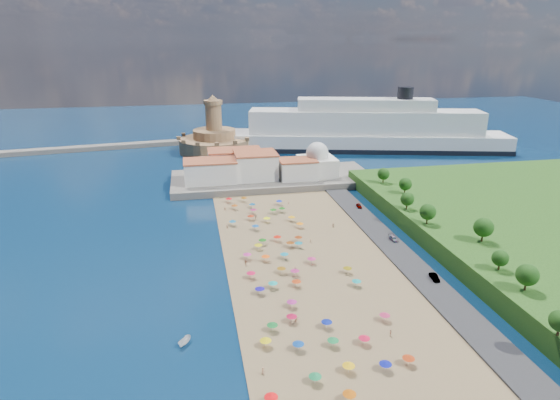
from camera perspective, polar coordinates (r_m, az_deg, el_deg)
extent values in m
plane|color=#071938|center=(143.40, 0.34, -6.33)|extent=(700.00, 700.00, 0.00)
cube|color=#59544C|center=(211.83, -0.89, 2.59)|extent=(90.00, 36.00, 3.00)
cube|color=#59544C|center=(243.01, -7.48, 4.51)|extent=(18.00, 70.00, 2.40)
cube|color=#59544C|center=(298.60, -27.30, 5.28)|extent=(199.03, 34.77, 2.60)
cube|color=silver|center=(203.46, -8.49, 3.45)|extent=(22.00, 14.00, 9.00)
cube|color=silver|center=(206.84, -2.99, 4.17)|extent=(18.00, 16.00, 11.00)
cube|color=silver|center=(206.62, 2.14, 3.74)|extent=(16.00, 12.00, 8.00)
cube|color=silver|center=(217.61, -5.53, 4.72)|extent=(24.00, 14.00, 10.00)
cube|color=silver|center=(212.77, 4.52, 4.15)|extent=(16.00, 16.00, 8.00)
sphere|color=silver|center=(211.32, 4.57, 5.72)|extent=(10.00, 10.00, 10.00)
cylinder|color=silver|center=(210.48, 4.59, 6.72)|extent=(1.20, 1.20, 1.60)
cylinder|color=#A37C51|center=(271.53, -7.95, 6.63)|extent=(40.00, 40.00, 8.00)
cylinder|color=#A37C51|center=(270.23, -8.01, 7.98)|extent=(24.00, 24.00, 5.00)
cylinder|color=#A37C51|center=(268.61, -8.10, 9.97)|extent=(9.00, 9.00, 14.00)
cylinder|color=#A37C51|center=(267.47, -8.19, 11.70)|extent=(10.40, 10.40, 2.40)
cone|color=#A37C51|center=(267.14, -8.21, 12.27)|extent=(6.00, 6.00, 3.00)
cube|color=black|center=(279.31, 10.08, 6.31)|extent=(166.50, 63.03, 2.66)
cube|color=silver|center=(278.56, 10.12, 7.03)|extent=(165.43, 62.41, 9.86)
cube|color=silver|center=(276.45, 10.26, 9.36)|extent=(132.45, 50.35, 13.15)
cube|color=silver|center=(275.02, 10.38, 11.38)|extent=(78.17, 33.10, 6.58)
cylinder|color=black|center=(277.98, 15.05, 12.50)|extent=(8.77, 8.77, 6.58)
cylinder|color=gray|center=(143.75, -2.66, -5.73)|extent=(0.07, 0.07, 2.00)
cone|color=#CDC20B|center=(143.37, -2.66, -5.41)|extent=(2.50, 2.50, 0.60)
cylinder|color=gray|center=(90.91, 8.44, -22.64)|extent=(0.07, 0.07, 2.00)
cone|color=#C55708|center=(90.32, 8.47, -22.21)|extent=(2.50, 2.50, 0.60)
cylinder|color=gray|center=(125.12, 9.30, -9.98)|extent=(0.07, 0.07, 2.00)
cone|color=#109493|center=(124.69, 9.32, -9.62)|extent=(2.50, 2.50, 0.60)
cylinder|color=gray|center=(165.48, 1.43, -2.30)|extent=(0.07, 0.07, 2.00)
cone|color=#F2A80D|center=(165.15, 1.43, -2.01)|extent=(2.50, 2.50, 0.60)
cylinder|color=gray|center=(145.21, 1.23, -5.45)|extent=(0.07, 0.07, 2.00)
cone|color=#7C370B|center=(144.84, 1.24, -5.13)|extent=(2.50, 2.50, 0.60)
cylinder|color=gray|center=(181.62, -0.10, -0.32)|extent=(0.07, 0.07, 2.00)
cone|color=#0E28BB|center=(181.33, -0.10, -0.05)|extent=(2.50, 2.50, 0.60)
cylinder|color=gray|center=(89.52, -1.09, -23.18)|extent=(0.07, 0.07, 2.00)
cone|color=#FC0B0F|center=(88.92, -1.09, -22.75)|extent=(2.50, 2.50, 0.60)
cylinder|color=gray|center=(159.84, 2.43, -3.10)|extent=(0.07, 0.07, 2.00)
cone|color=orange|center=(159.51, 2.44, -2.80)|extent=(2.50, 2.50, 0.60)
cylinder|color=gray|center=(166.64, -3.58, -2.18)|extent=(0.07, 0.07, 2.00)
cone|color=#AC290D|center=(166.32, -3.59, -1.89)|extent=(2.50, 2.50, 0.60)
cylinder|color=gray|center=(100.85, 15.37, -18.38)|extent=(0.07, 0.07, 2.00)
cone|color=#B9340E|center=(100.31, 15.41, -17.97)|extent=(2.50, 2.50, 0.60)
cylinder|color=gray|center=(114.85, 1.44, -12.56)|extent=(0.07, 0.07, 2.00)
cone|color=#A1227A|center=(114.38, 1.45, -12.18)|extent=(2.50, 2.50, 0.60)
cylinder|color=gray|center=(162.42, -5.80, -2.82)|extent=(0.07, 0.07, 2.00)
cone|color=#106499|center=(162.09, -5.81, -2.52)|extent=(2.50, 2.50, 0.60)
cylinder|color=gray|center=(120.21, -2.47, -11.02)|extent=(0.07, 0.07, 2.00)
cone|color=#170B9B|center=(119.76, -2.48, -10.65)|extent=(2.50, 2.50, 0.60)
cylinder|color=gray|center=(98.42, 12.71, -19.19)|extent=(0.07, 0.07, 2.00)
cone|color=#0B1397|center=(97.87, 12.75, -18.78)|extent=(2.50, 2.50, 0.60)
cylinder|color=gray|center=(185.79, -4.42, 0.07)|extent=(0.07, 0.07, 2.00)
cone|color=#8B4E0C|center=(185.50, -4.43, 0.33)|extent=(2.50, 2.50, 0.60)
cylinder|color=gray|center=(131.26, 8.22, -8.46)|extent=(0.07, 0.07, 2.00)
cone|color=#816F0B|center=(130.85, 8.24, -8.11)|extent=(2.50, 2.50, 0.60)
cylinder|color=gray|center=(185.32, -6.25, -0.04)|extent=(0.07, 0.07, 2.00)
cone|color=red|center=(185.03, -6.26, 0.23)|extent=(2.50, 2.50, 0.60)
cylinder|color=gray|center=(109.60, 1.43, -14.26)|extent=(0.07, 0.07, 2.00)
cone|color=#A70D32|center=(109.11, 1.44, -13.87)|extent=(2.50, 2.50, 0.60)
cylinder|color=gray|center=(102.83, 6.47, -16.91)|extent=(0.07, 0.07, 2.00)
cone|color=#167C3C|center=(102.31, 6.49, -16.50)|extent=(2.50, 2.50, 0.60)
cylinder|color=gray|center=(157.97, -3.01, -3.39)|extent=(0.07, 0.07, 2.00)
cone|color=#0C489D|center=(157.63, -3.01, -3.08)|extent=(2.50, 2.50, 0.60)
cylinder|color=gray|center=(127.64, -3.55, -9.13)|extent=(0.07, 0.07, 2.00)
cone|color=#CF1041|center=(127.22, -3.56, -8.77)|extent=(2.50, 2.50, 0.60)
cylinder|color=gray|center=(172.46, -0.82, -1.39)|extent=(0.07, 0.07, 2.00)
cone|color=#146C13|center=(172.15, -0.82, -1.11)|extent=(2.50, 2.50, 0.60)
cylinder|color=gray|center=(101.32, 2.24, -17.40)|extent=(0.07, 0.07, 2.00)
cone|color=#0B3D96|center=(100.79, 2.25, -16.99)|extent=(2.50, 2.50, 0.60)
cylinder|color=gray|center=(145.08, 2.29, -5.49)|extent=(0.07, 0.07, 2.00)
cone|color=#0F7690|center=(144.70, 2.29, -5.16)|extent=(2.50, 2.50, 0.60)
cylinder|color=gray|center=(135.43, 3.87, -7.39)|extent=(0.07, 0.07, 2.00)
cone|color=#BA276A|center=(135.03, 3.88, -7.05)|extent=(2.50, 2.50, 0.60)
cylinder|color=gray|center=(128.67, 1.83, -8.86)|extent=(0.07, 0.07, 2.00)
cone|color=#B3266E|center=(128.25, 1.84, -8.50)|extent=(2.50, 2.50, 0.60)
cylinder|color=gray|center=(112.57, 12.64, -13.79)|extent=(0.07, 0.07, 2.00)
cone|color=#B72755|center=(112.09, 12.67, -13.40)|extent=(2.50, 2.50, 0.60)
cylinder|color=gray|center=(93.76, 4.30, -20.93)|extent=(0.07, 0.07, 2.00)
cone|color=#157840|center=(93.19, 4.31, -20.51)|extent=(2.50, 2.50, 0.60)
cylinder|color=gray|center=(178.46, -3.39, -0.71)|extent=(0.07, 0.07, 2.00)
cone|color=navy|center=(178.16, -3.40, -0.44)|extent=(2.50, 2.50, 0.60)
cylinder|color=gray|center=(137.87, 0.53, -6.84)|extent=(0.07, 0.07, 2.00)
cone|color=#10809A|center=(137.48, 0.53, -6.51)|extent=(2.50, 2.50, 0.60)
cylinder|color=gray|center=(129.81, 0.17, -8.58)|extent=(0.07, 0.07, 2.00)
cone|color=#8E5D0C|center=(129.40, 0.17, -8.23)|extent=(2.50, 2.50, 0.60)
cylinder|color=gray|center=(102.22, -1.76, -17.03)|extent=(0.07, 0.07, 2.00)
cone|color=yellow|center=(101.69, -1.77, -16.62)|extent=(2.50, 2.50, 0.60)
cylinder|color=gray|center=(149.33, -0.34, -4.73)|extent=(0.07, 0.07, 2.00)
cone|color=red|center=(148.97, -0.34, -4.41)|extent=(2.50, 2.50, 0.60)
cylinder|color=gray|center=(122.59, -0.87, -10.36)|extent=(0.07, 0.07, 2.00)
cone|color=#119D95|center=(122.15, -0.88, -9.99)|extent=(2.50, 2.50, 0.60)
cylinder|color=gray|center=(149.20, 2.25, -4.77)|extent=(0.07, 0.07, 2.00)
cone|color=maroon|center=(148.84, 2.25, -4.45)|extent=(2.50, 2.50, 0.60)
cylinder|color=gray|center=(104.34, 10.22, -16.52)|extent=(0.07, 0.07, 2.00)
cone|color=red|center=(103.82, 10.25, -16.12)|extent=(2.50, 2.50, 0.60)
cylinder|color=gray|center=(108.24, 5.71, -14.84)|extent=(0.07, 0.07, 2.00)
cone|color=#0B1C8F|center=(107.75, 5.72, -14.44)|extent=(2.50, 2.50, 0.60)
cylinder|color=gray|center=(123.47, 2.01, -10.14)|extent=(0.07, 0.07, 2.00)
cone|color=#BC370F|center=(123.04, 2.02, -9.77)|extent=(2.50, 2.50, 0.60)
cylinder|color=gray|center=(138.02, -4.01, -6.86)|extent=(0.07, 0.07, 2.00)
cone|color=#C32984|center=(137.63, -4.02, -6.53)|extent=(2.50, 2.50, 0.60)
cylinder|color=gray|center=(147.18, -2.14, -5.11)|extent=(0.07, 0.07, 2.00)
cone|color=#116212|center=(146.81, -2.15, -4.79)|extent=(2.50, 2.50, 0.60)
cylinder|color=gray|center=(106.76, -0.94, -15.27)|extent=(0.07, 0.07, 2.00)
cone|color=#126927|center=(106.26, -0.95, -14.86)|extent=(2.50, 2.50, 0.60)
cylinder|color=gray|center=(96.79, 8.36, -19.63)|extent=(0.07, 0.07, 2.00)
cone|color=#EFB30D|center=(96.23, 8.38, -19.21)|extent=(2.50, 2.50, 0.60)
cylinder|color=gray|center=(136.54, -1.77, -7.12)|extent=(0.07, 0.07, 2.00)
cone|color=#FF550B|center=(136.15, -1.77, -6.78)|extent=(2.50, 2.50, 0.60)
cylinder|color=gray|center=(177.58, -5.55, -0.87)|extent=(0.07, 0.07, 2.00)
cone|color=#94420D|center=(177.28, -5.56, -0.60)|extent=(2.50, 2.50, 0.60)
cylinder|color=gray|center=(173.88, 0.24, -1.22)|extent=(0.07, 0.07, 2.00)
cone|color=#166D13|center=(173.58, 0.24, -0.94)|extent=(2.50, 2.50, 0.60)
cylinder|color=gray|center=(172.76, -3.26, -1.39)|extent=(0.07, 0.07, 2.00)
cone|color=#A72358|center=(172.45, -3.26, -1.11)|extent=(2.50, 2.50, 0.60)
cylinder|color=gray|center=(164.49, -1.62, -2.44)|extent=(0.07, 0.07, 2.00)
cone|color=#EFFF0D|center=(164.16, -1.62, -2.14)|extent=(2.50, 2.50, 0.60)
imported|color=tan|center=(95.69, -2.10, -20.09)|extent=(0.93, 0.85, 1.60)
imported|color=tan|center=(181.72, 1.02, -0.38)|extent=(0.91, 1.16, 1.57)
imported|color=tan|center=(148.73, 3.77, -4.97)|extent=(0.65, 0.68, 1.57)
imported|color=tan|center=(134.66, -4.20, -7.63)|extent=(1.05, 1.00, 1.70)
imported|color=tan|center=(130.34, 1.87, -8.51)|extent=(0.61, 0.91, 1.82)
imported|color=tan|center=(159.31, -6.47, -3.34)|extent=(1.28, 1.24, 1.75)
imported|color=tan|center=(109.95, 2.01, -14.28)|extent=(1.50, 1.13, 1.58)
imported|color=tan|center=(161.17, 6.48, -3.11)|extent=(1.35, 1.34, 1.56)
imported|color=tan|center=(176.17, -6.71, -1.12)|extent=(1.08, 0.53, 1.79)
imported|color=tan|center=(107.97, 13.33, -15.50)|extent=(0.87, 1.08, 1.72)
imported|color=tan|center=(167.33, -2.94, -2.13)|extent=(0.76, 0.91, 1.70)
imported|color=white|center=(105.31, -11.55, -16.58)|extent=(3.47, 4.06, 1.52)
imported|color=gray|center=(180.44, 9.62, -0.69)|extent=(2.04, 4.10, 1.34)
imported|color=gray|center=(153.50, 13.67, -4.59)|extent=(1.97, 4.34, 1.23)
imported|color=gray|center=(132.62, 18.31, -8.92)|extent=(2.00, 4.50, 1.44)
cylinder|color=#382314|center=(110.02, 30.82, -13.48)|extent=(0.50, 0.50, 2.40)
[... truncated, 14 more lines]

